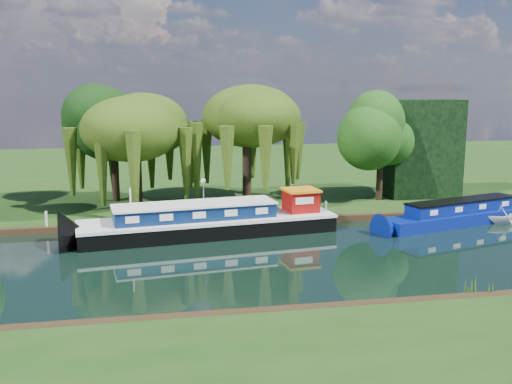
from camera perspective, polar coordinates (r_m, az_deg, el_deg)
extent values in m
plane|color=black|center=(31.35, -4.38, -7.02)|extent=(120.00, 120.00, 0.00)
cube|color=#19330E|center=(64.50, -7.56, 2.09)|extent=(120.00, 52.00, 0.45)
cube|color=black|center=(37.06, -4.72, -3.65)|extent=(16.74, 5.77, 1.09)
cube|color=silver|center=(36.91, -4.73, -2.69)|extent=(16.84, 5.86, 0.20)
cube|color=#0B2049|center=(36.60, -6.13, -1.96)|extent=(10.42, 3.94, 0.87)
cube|color=silver|center=(36.50, -6.15, -1.21)|extent=(10.63, 4.14, 0.11)
cube|color=maroon|center=(38.66, 4.49, -0.89)|extent=(2.25, 2.25, 1.37)
cube|color=orange|center=(38.52, 4.51, 0.21)|extent=(2.51, 2.51, 0.15)
cylinder|color=silver|center=(35.89, -12.43, -1.31)|extent=(0.09, 0.09, 2.19)
cube|color=navy|center=(42.43, 19.82, -2.53)|extent=(12.86, 5.62, 0.96)
cube|color=navy|center=(42.25, 19.89, -1.37)|extent=(9.03, 4.04, 0.80)
cube|color=black|center=(42.17, 19.93, -0.76)|extent=(9.17, 4.17, 0.11)
cube|color=silver|center=(39.33, 17.38, -1.99)|extent=(0.63, 0.23, 0.34)
cube|color=silver|center=(40.89, 19.64, -1.67)|extent=(0.63, 0.23, 0.34)
cube|color=silver|center=(42.52, 21.73, -1.36)|extent=(0.63, 0.23, 0.34)
cube|color=silver|center=(44.19, 23.67, -1.08)|extent=(0.63, 0.23, 0.34)
imported|color=silver|center=(43.75, 23.36, -2.86)|extent=(2.95, 2.67, 1.35)
cylinder|color=black|center=(44.00, -11.80, 1.63)|extent=(0.62, 0.62, 4.82)
ellipsoid|color=#2F410E|center=(43.63, -11.97, 6.15)|extent=(6.72, 6.72, 4.35)
cylinder|color=black|center=(44.43, -0.92, 2.05)|extent=(0.71, 0.71, 5.00)
ellipsoid|color=#2F410E|center=(44.06, -0.93, 6.71)|extent=(6.83, 6.83, 4.42)
cylinder|color=black|center=(46.71, -13.94, 3.04)|extent=(0.57, 0.57, 6.43)
ellipsoid|color=black|center=(46.46, -14.08, 6.26)|extent=(5.15, 5.15, 5.15)
cylinder|color=black|center=(46.89, 12.31, 2.70)|extent=(0.54, 0.54, 5.73)
ellipsoid|color=#174110|center=(46.64, 12.42, 5.55)|extent=(4.59, 4.59, 4.59)
cube|color=black|center=(49.25, 16.32, 4.20)|extent=(6.00, 3.00, 8.00)
cylinder|color=silver|center=(41.18, -5.25, -0.63)|extent=(0.10, 0.10, 2.20)
sphere|color=white|center=(40.96, -5.28, 1.13)|extent=(0.36, 0.36, 0.36)
cylinder|color=silver|center=(39.71, -20.24, -2.52)|extent=(0.16, 0.16, 1.00)
cylinder|color=silver|center=(39.10, -11.55, -2.28)|extent=(0.16, 0.16, 1.00)
cylinder|color=silver|center=(39.55, -1.35, -1.93)|extent=(0.16, 0.16, 1.00)
cylinder|color=silver|center=(40.90, 6.98, -1.59)|extent=(0.16, 0.16, 1.00)
cone|color=#1F4612|center=(27.59, 21.13, -8.95)|extent=(1.20, 1.20, 1.10)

